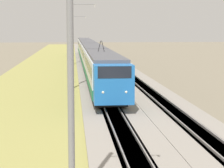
{
  "coord_description": "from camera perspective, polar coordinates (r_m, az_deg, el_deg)",
  "views": [
    {
      "loc": [
        -6.59,
        2.85,
        6.24
      ],
      "look_at": [
        24.94,
        0.0,
        2.24
      ],
      "focal_mm": 70.0,
      "sensor_mm": 36.0,
      "label": 1
    }
  ],
  "objects": [
    {
      "name": "catenary_mast_near",
      "position": [
        14.25,
        -5.23,
        2.59
      ],
      "size": [
        0.22,
        2.56,
        9.9
      ],
      "color": "slate",
      "rests_on": "ground"
    },
    {
      "name": "grass_verge",
      "position": [
        57.01,
        -8.2,
        0.91
      ],
      "size": [
        240.0,
        12.84,
        0.12
      ],
      "color": "#99934C",
      "rests_on": "ground"
    },
    {
      "name": "track_main",
      "position": [
        56.99,
        -2.27,
        1.07
      ],
      "size": [
        240.0,
        1.57,
        0.45
      ],
      "color": "#4C4238",
      "rests_on": "ground"
    },
    {
      "name": "ballast_main",
      "position": [
        56.99,
        -2.27,
        1.06
      ],
      "size": [
        240.0,
        4.4,
        0.3
      ],
      "color": "gray",
      "rests_on": "ground"
    },
    {
      "name": "track_adjacent",
      "position": [
        57.38,
        2.15,
        1.12
      ],
      "size": [
        240.0,
        1.57,
        0.45
      ],
      "color": "#4C4238",
      "rests_on": "ground"
    },
    {
      "name": "catenary_mast_far",
      "position": [
        75.98,
        -5.21,
        6.08
      ],
      "size": [
        0.22,
        2.56,
        9.29
      ],
      "color": "slate",
      "rests_on": "ground"
    },
    {
      "name": "ballast_adjacent",
      "position": [
        57.38,
        2.15,
        1.11
      ],
      "size": [
        240.0,
        4.4,
        0.3
      ],
      "color": "gray",
      "rests_on": "ground"
    },
    {
      "name": "catenary_mast_mid",
      "position": [
        45.11,
        -5.22,
        5.57
      ],
      "size": [
        0.22,
        2.56,
        9.66
      ],
      "color": "slate",
      "rests_on": "ground"
    },
    {
      "name": "passenger_train",
      "position": [
        71.66,
        -2.89,
        4.11
      ],
      "size": [
        83.52,
        2.93,
        5.09
      ],
      "rotation": [
        0.0,
        0.0,
        3.14
      ],
      "color": "blue",
      "rests_on": "ground"
    }
  ]
}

